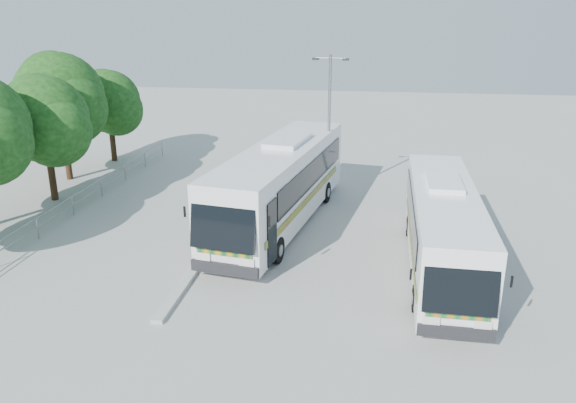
% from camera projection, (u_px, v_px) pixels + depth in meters
% --- Properties ---
extents(ground, '(100.00, 100.00, 0.00)m').
position_uv_depth(ground, '(264.00, 253.00, 23.08)').
color(ground, '#A3A39E').
rests_on(ground, ground).
extents(kerb_divider, '(0.40, 16.00, 0.15)m').
position_uv_depth(kerb_divider, '(222.00, 230.00, 25.26)').
color(kerb_divider, '#B2B2AD').
rests_on(kerb_divider, ground).
extents(railing, '(0.06, 22.00, 1.00)m').
position_uv_depth(railing, '(82.00, 195.00, 28.01)').
color(railing, gray).
rests_on(railing, ground).
extents(tree_far_c, '(4.97, 4.69, 6.49)m').
position_uv_depth(tree_far_c, '(45.00, 119.00, 28.21)').
color(tree_far_c, '#382314').
rests_on(tree_far_c, ground).
extents(tree_far_d, '(5.62, 5.30, 7.33)m').
position_uv_depth(tree_far_d, '(61.00, 97.00, 31.67)').
color(tree_far_d, '#382314').
rests_on(tree_far_d, ground).
extents(tree_far_e, '(4.54, 4.28, 5.92)m').
position_uv_depth(tree_far_e, '(110.00, 102.00, 36.08)').
color(tree_far_e, '#382314').
rests_on(tree_far_e, ground).
extents(coach_main, '(4.67, 13.34, 3.63)m').
position_uv_depth(coach_main, '(281.00, 183.00, 25.63)').
color(coach_main, silver).
rests_on(coach_main, ground).
extents(coach_adjacent, '(2.55, 11.28, 3.12)m').
position_uv_depth(coach_adjacent, '(443.00, 227.00, 21.18)').
color(coach_adjacent, white).
rests_on(coach_adjacent, ground).
extents(lamppost, '(1.82, 0.27, 7.44)m').
position_uv_depth(lamppost, '(329.00, 122.00, 28.37)').
color(lamppost, gray).
rests_on(lamppost, ground).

